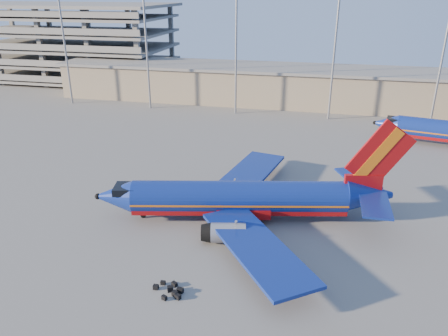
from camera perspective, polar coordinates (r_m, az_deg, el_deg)
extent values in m
plane|color=slate|center=(54.23, -3.32, -5.79)|extent=(220.00, 220.00, 0.00)
cube|color=gray|center=(106.00, 10.98, 10.32)|extent=(120.00, 15.00, 8.00)
cube|color=slate|center=(105.22, 11.16, 12.55)|extent=(122.00, 16.00, 0.60)
cube|color=slate|center=(143.88, -19.28, 11.42)|extent=(60.00, 30.00, 0.70)
cube|color=slate|center=(143.22, -19.50, 13.06)|extent=(60.00, 30.00, 0.70)
cube|color=slate|center=(142.68, -19.72, 14.72)|extent=(60.00, 30.00, 0.70)
cube|color=slate|center=(142.26, -19.95, 16.38)|extent=(60.00, 30.00, 0.70)
cube|color=slate|center=(141.96, -20.18, 18.06)|extent=(60.00, 30.00, 0.70)
cube|color=slate|center=(141.82, -20.36, 19.34)|extent=(62.00, 32.00, 0.80)
cube|color=slate|center=(153.63, -17.16, 15.91)|extent=(1.20, 1.20, 21.00)
cylinder|color=gray|center=(109.62, -20.13, 15.10)|extent=(0.44, 0.44, 28.00)
cylinder|color=gray|center=(100.29, -10.10, 15.50)|extent=(0.44, 0.44, 28.00)
cylinder|color=gray|center=(94.35, 1.59, 15.40)|extent=(0.44, 0.44, 28.00)
cylinder|color=gray|center=(92.43, 14.24, 14.60)|extent=(0.44, 0.44, 28.00)
cylinder|color=gray|center=(94.80, 26.69, 13.14)|extent=(0.44, 0.44, 28.00)
cylinder|color=navy|center=(51.58, 1.96, -3.81)|extent=(25.29, 9.26, 3.86)
cube|color=#990C0E|center=(52.03, 1.94, -4.79)|extent=(25.13, 8.54, 1.36)
cube|color=orange|center=(51.69, 1.95, -4.07)|extent=(25.30, 9.30, 0.23)
cone|color=navy|center=(53.28, -14.11, -3.63)|extent=(5.12, 4.73, 3.86)
cube|color=black|center=(52.53, -12.77, -2.69)|extent=(3.04, 3.20, 0.84)
cone|color=navy|center=(54.00, 18.38, -3.34)|extent=(6.14, 4.96, 3.86)
cube|color=#990C0E|center=(53.17, 17.71, -1.99)|extent=(4.40, 1.52, 2.30)
cube|color=#990C0E|center=(52.29, 19.71, 1.67)|extent=(7.55, 2.00, 8.33)
cube|color=orange|center=(52.23, 19.49, 1.68)|extent=(5.07, 1.54, 6.53)
cube|color=navy|center=(56.72, 17.04, -1.27)|extent=(5.63, 7.38, 0.23)
cube|color=navy|center=(50.61, 19.14, -4.51)|extent=(3.21, 6.72, 0.23)
cube|color=navy|center=(60.37, 3.24, -0.74)|extent=(8.30, 16.89, 0.37)
cube|color=navy|center=(44.11, 4.27, -10.21)|extent=(13.85, 16.10, 0.37)
cube|color=#990C0E|center=(52.23, 2.51, -5.20)|extent=(7.00, 5.34, 1.04)
cylinder|color=gray|center=(57.15, 0.56, -2.85)|extent=(4.15, 2.96, 2.19)
cylinder|color=gray|center=(47.57, 0.55, -8.46)|extent=(4.15, 2.96, 2.19)
cylinder|color=gray|center=(53.57, -10.51, -5.85)|extent=(0.30, 0.30, 1.15)
cylinder|color=black|center=(53.68, -10.49, -6.07)|extent=(0.71, 0.40, 0.67)
cylinder|color=black|center=(55.13, 3.50, -4.78)|extent=(0.98, 0.75, 0.88)
cylinder|color=black|center=(50.38, 3.79, -7.61)|extent=(0.98, 0.75, 0.88)
cone|color=navy|center=(85.12, 20.35, 5.42)|extent=(4.79, 4.40, 3.66)
cube|color=black|center=(84.81, 21.30, 5.89)|extent=(2.83, 2.99, 0.79)
cube|color=black|center=(40.76, -7.81, -16.43)|extent=(0.55, 0.47, 0.40)
cube|color=black|center=(41.04, -6.44, -15.99)|extent=(0.60, 0.54, 0.46)
cube|color=black|center=(40.70, -6.06, -16.36)|extent=(0.65, 0.58, 0.44)
cube|color=black|center=(42.01, -8.89, -15.11)|extent=(0.50, 0.40, 0.44)
cube|color=black|center=(41.33, -5.75, -15.61)|extent=(0.61, 0.44, 0.48)
cube|color=black|center=(41.56, -7.04, -15.39)|extent=(0.64, 0.59, 0.53)
cube|color=black|center=(42.21, -6.49, -14.82)|extent=(0.66, 0.59, 0.37)
cube|color=black|center=(42.48, -7.97, -14.63)|extent=(0.46, 0.30, 0.37)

